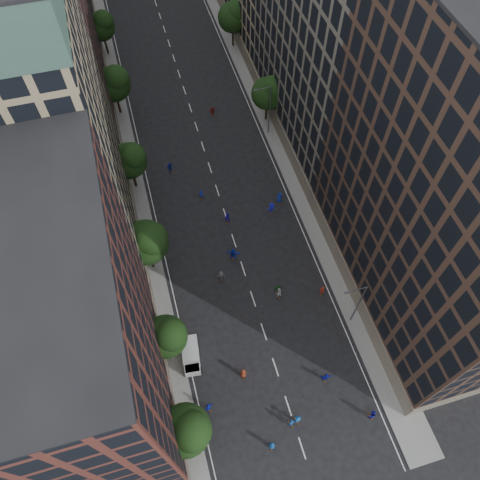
{
  "coord_description": "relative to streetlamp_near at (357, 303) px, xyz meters",
  "views": [
    {
      "loc": [
        -8.47,
        -5.75,
        53.46
      ],
      "look_at": [
        0.48,
        25.65,
        2.0
      ],
      "focal_mm": 35.0,
      "sensor_mm": 36.0,
      "label": 1
    }
  ],
  "objects": [
    {
      "name": "tree_left_3",
      "position": [
        -21.38,
        27.85,
        0.65
      ],
      "size": [
        5.0,
        5.0,
        8.58
      ],
      "color": "black",
      "rests_on": "ground"
    },
    {
      "name": "skater_17",
      "position": [
        -7.21,
        39.44,
        -4.4
      ],
      "size": [
        1.48,
        0.71,
        1.53
      ],
      "primitive_type": "imported",
      "rotation": [
        0.0,
        0.0,
        3.33
      ],
      "color": "maroon",
      "rests_on": "ground"
    },
    {
      "name": "streetlamp_far",
      "position": [
        0.0,
        33.0,
        0.0
      ],
      "size": [
        2.64,
        0.22,
        9.06
      ],
      "color": "#595B60",
      "rests_on": "ground"
    },
    {
      "name": "skater_15",
      "position": [
        -4.1,
        18.1,
        -4.2
      ],
      "size": [
        1.32,
        0.85,
        1.93
      ],
      "primitive_type": "imported",
      "rotation": [
        0.0,
        0.0,
        3.03
      ],
      "color": "#1619BA",
      "rests_on": "ground"
    },
    {
      "name": "bldg_left_a",
      "position": [
        -29.37,
        -1.0,
        9.83
      ],
      "size": [
        14.0,
        22.0,
        30.0
      ],
      "primitive_type": "cube",
      "color": "#52271F",
      "rests_on": "ground"
    },
    {
      "name": "tree_left_2",
      "position": [
        -21.36,
        13.83,
        1.19
      ],
      "size": [
        5.6,
        5.6,
        9.45
      ],
      "color": "black",
      "rests_on": "ground"
    },
    {
      "name": "tree_left_1",
      "position": [
        -21.39,
        1.86,
        0.38
      ],
      "size": [
        4.8,
        4.8,
        8.21
      ],
      "color": "black",
      "rests_on": "ground"
    },
    {
      "name": "skater_0",
      "position": [
        -13.43,
        -11.0,
        -4.38
      ],
      "size": [
        0.9,
        0.76,
        1.57
      ],
      "primitive_type": "imported",
      "rotation": [
        0.0,
        0.0,
        2.74
      ],
      "color": "#134B9F",
      "rests_on": "ground"
    },
    {
      "name": "bldg_left_c",
      "position": [
        -29.37,
        46.0,
        8.83
      ],
      "size": [
        14.0,
        20.0,
        28.0
      ],
      "primitive_type": "cube",
      "color": "#52271F",
      "rests_on": "ground"
    },
    {
      "name": "skater_9",
      "position": [
        -13.52,
        9.83,
        -4.32
      ],
      "size": [
        1.19,
        0.83,
        1.69
      ],
      "primitive_type": "imported",
      "rotation": [
        0.0,
        0.0,
        2.95
      ],
      "color": "#434348",
      "rests_on": "ground"
    },
    {
      "name": "skater_4",
      "position": [
        -18.87,
        -5.46,
        -4.21
      ],
      "size": [
        1.21,
        0.88,
        1.91
      ],
      "primitive_type": "imported",
      "rotation": [
        0.0,
        0.0,
        3.57
      ],
      "color": "#162CB8",
      "rests_on": "ground"
    },
    {
      "name": "ground",
      "position": [
        -10.37,
        28.0,
        -5.17
      ],
      "size": [
        240.0,
        240.0,
        0.0
      ],
      "primitive_type": "plane",
      "color": "black",
      "rests_on": "ground"
    },
    {
      "name": "sidewalk_left",
      "position": [
        -22.37,
        35.5,
        -5.09
      ],
      "size": [
        4.0,
        105.0,
        0.15
      ],
      "primitive_type": "cube",
      "color": "slate",
      "rests_on": "ground"
    },
    {
      "name": "sidewalk_right",
      "position": [
        1.63,
        35.5,
        -5.09
      ],
      "size": [
        4.0,
        105.0,
        0.15
      ],
      "primitive_type": "cube",
      "color": "slate",
      "rests_on": "ground"
    },
    {
      "name": "skater_16",
      "position": [
        -16.18,
        29.3,
        -4.21
      ],
      "size": [
        1.21,
        0.84,
        1.91
      ],
      "primitive_type": "imported",
      "rotation": [
        0.0,
        0.0,
        3.51
      ],
      "color": "#142AA6",
      "rests_on": "ground"
    },
    {
      "name": "skater_14",
      "position": [
        -10.4,
        18.4,
        -4.27
      ],
      "size": [
        1.0,
        0.85,
        1.79
      ],
      "primitive_type": "imported",
      "rotation": [
        0.0,
        0.0,
        2.93
      ],
      "color": "#1E15AC",
      "rests_on": "ground"
    },
    {
      "name": "tree_left_5",
      "position": [
        -21.39,
        59.86,
        0.51
      ],
      "size": [
        4.8,
        4.8,
        8.33
      ],
      "color": "black",
      "rests_on": "ground"
    },
    {
      "name": "bldg_right_a",
      "position": [
        8.63,
        3.0,
        12.83
      ],
      "size": [
        14.0,
        30.0,
        36.0
      ],
      "primitive_type": "cube",
      "color": "#412D23",
      "rests_on": "ground"
    },
    {
      "name": "skater_12",
      "position": [
        -2.39,
        19.62,
        -4.25
      ],
      "size": [
        0.95,
        0.67,
        1.84
      ],
      "primitive_type": "imported",
      "rotation": [
        0.0,
        0.0,
        3.24
      ],
      "color": "navy",
      "rests_on": "ground"
    },
    {
      "name": "cargo_van",
      "position": [
        -19.45,
        0.65,
        -3.98
      ],
      "size": [
        2.45,
        4.42,
        2.25
      ],
      "rotation": [
        0.0,
        0.0,
        -0.11
      ],
      "color": "silver",
      "rests_on": "ground"
    },
    {
      "name": "skater_2",
      "position": [
        -2.15,
        -11.0,
        -4.26
      ],
      "size": [
        0.99,
        0.84,
        1.81
      ],
      "primitive_type": "imported",
      "rotation": [
        0.0,
        0.0,
        3.33
      ],
      "color": "#121392",
      "rests_on": "ground"
    },
    {
      "name": "skater_10",
      "position": [
        -7.12,
        6.12,
        -4.33
      ],
      "size": [
        1.07,
        0.72,
        1.69
      ],
      "primitive_type": "imported",
      "rotation": [
        0.0,
        0.0,
        2.8
      ],
      "color": "#22732C",
      "rests_on": "ground"
    },
    {
      "name": "skater_8",
      "position": [
        -7.24,
        5.56,
        -4.27
      ],
      "size": [
        0.88,
        0.68,
        1.8
      ],
      "primitive_type": "imported",
      "rotation": [
        0.0,
        0.0,
        3.14
      ],
      "color": "beige",
      "rests_on": "ground"
    },
    {
      "name": "tree_left_0",
      "position": [
        -21.38,
        -8.15,
        0.79
      ],
      "size": [
        5.2,
        5.2,
        8.83
      ],
      "color": "black",
      "rests_on": "ground"
    },
    {
      "name": "bldg_left_b",
      "position": [
        -29.37,
        23.0,
        11.83
      ],
      "size": [
        14.0,
        26.0,
        34.0
      ],
      "primitive_type": "cube",
      "color": "#998764",
      "rests_on": "ground"
    },
    {
      "name": "skater_5",
      "position": [
        -5.43,
        -5.87,
        -4.39
      ],
      "size": [
        1.51,
        0.79,
        1.55
      ],
      "primitive_type": "imported",
      "rotation": [
        0.0,
        0.0,
        2.9
      ],
      "color": "#151EAA",
      "rests_on": "ground"
    },
    {
      "name": "tree_right_b",
      "position": [
        1.02,
        55.85,
        0.79
      ],
      "size": [
        5.2,
        5.2,
        8.83
      ],
      "color": "black",
      "rests_on": "ground"
    },
    {
      "name": "skater_7",
      "position": [
        -1.87,
        4.4,
        -4.31
      ],
      "size": [
        0.72,
        0.58,
        1.72
      ],
      "primitive_type": "imported",
      "rotation": [
        0.0,
        0.0,
        2.84
      ],
      "color": "#A0281A",
      "rests_on": "ground"
    },
    {
      "name": "skater_3",
      "position": [
        -10.04,
        -9.29,
        -4.36
      ],
      "size": [
        1.15,
        0.81,
        1.61
      ],
      "primitive_type": "imported",
      "rotation": [
        0.0,
        0.0,
        3.36
      ],
      "color": "#144FA4",
      "rests_on": "ground"
    },
    {
      "name": "streetlamp_near",
      "position": [
        0.0,
        0.0,
        0.0
      ],
      "size": [
        2.64,
        0.22,
        9.06
      ],
      "color": "#595B60",
      "rests_on": "ground"
    },
    {
      "name": "skater_11",
      "position": [
        -11.16,
        12.46,
        -4.2
      ],
      "size": [
        1.88,
        1.26,
        1.94
      ],
      "primitive_type": "imported",
      "rotation": [
        0.0,
        0.0,
        2.72
      ],
      "color": "#1729BE",
      "rests_on": "ground"
    },
    {
      "name": "bldg_right_b",
      "position": [
        8.63,
        32.0,
        11.33
      ],
      "size": [
        14.0,
        28.0,
        33.0
      ],
      "primitive_type": "cube",
      "color": "#635D52",
      "rests_on": "ground"
    },
    {
      "name": "skater_1",
      "position": [
        -10.77,
        -9.41,
        -4.33
      ],
      "size": [
        0.72,
        0.61,
        1.68
      ],
      "primitive_type": "imported",
      "rotation": [
        0.0,
        0.0,
        3.54
      ],
      "color": "#1448A7",
      "rests_on": "ground"
    },
    {
      "name": "skater_6",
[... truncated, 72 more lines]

